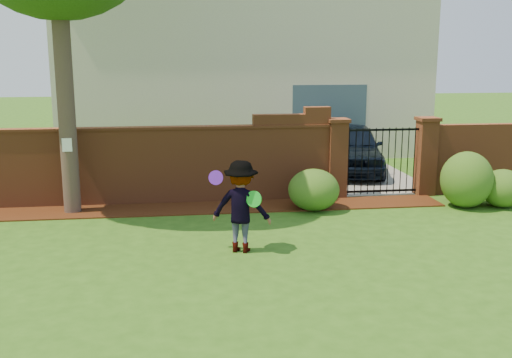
{
  "coord_description": "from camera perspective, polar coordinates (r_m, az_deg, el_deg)",
  "views": [
    {
      "loc": [
        -1.32,
        -9.45,
        3.36
      ],
      "look_at": [
        0.13,
        1.4,
        1.05
      ],
      "focal_mm": 41.8,
      "sensor_mm": 36.0,
      "label": 1
    }
  ],
  "objects": [
    {
      "name": "shrub_middle",
      "position": [
        13.97,
        19.51,
        -0.06
      ],
      "size": [
        1.14,
        1.14,
        1.26
      ],
      "primitive_type": "ellipsoid",
      "color": "#245419",
      "rests_on": "ground"
    },
    {
      "name": "car",
      "position": [
        17.17,
        9.17,
        2.84
      ],
      "size": [
        2.45,
        4.35,
        1.4
      ],
      "primitive_type": "imported",
      "rotation": [
        0.0,
        0.0,
        -0.2
      ],
      "color": "black",
      "rests_on": "ground"
    },
    {
      "name": "paper_notice",
      "position": [
        13.0,
        -17.64,
        3.12
      ],
      "size": [
        0.2,
        0.01,
        0.28
      ],
      "primitive_type": "cube",
      "color": "white",
      "rests_on": "tree"
    },
    {
      "name": "pillar_left",
      "position": [
        14.17,
        7.75,
        2.03
      ],
      "size": [
        0.5,
        0.5,
        1.88
      ],
      "color": "brown",
      "rests_on": "ground"
    },
    {
      "name": "brick_wall",
      "position": [
        13.69,
        -10.37,
        1.48
      ],
      "size": [
        8.7,
        0.31,
        2.16
      ],
      "color": "brown",
      "rests_on": "ground"
    },
    {
      "name": "driveway",
      "position": [
        18.42,
        7.71,
        1.31
      ],
      "size": [
        3.2,
        8.0,
        0.01
      ],
      "primitive_type": "cube",
      "color": "gray",
      "rests_on": "ground"
    },
    {
      "name": "brick_wall_return",
      "position": [
        15.81,
        22.59,
        1.86
      ],
      "size": [
        4.0,
        0.25,
        1.7
      ],
      "primitive_type": "cube",
      "color": "brown",
      "rests_on": "ground"
    },
    {
      "name": "man",
      "position": [
        10.17,
        -1.5,
        -2.69
      ],
      "size": [
        1.17,
        0.91,
        1.59
      ],
      "primitive_type": "imported",
      "rotation": [
        0.0,
        0.0,
        2.79
      ],
      "color": "gray",
      "rests_on": "ground"
    },
    {
      "name": "frisbee_green",
      "position": [
        9.95,
        -0.2,
        -1.93
      ],
      "size": [
        0.27,
        0.21,
        0.28
      ],
      "primitive_type": "cylinder",
      "rotation": [
        1.43,
        0.0,
        -0.59
      ],
      "color": "green",
      "rests_on": "man"
    },
    {
      "name": "ground",
      "position": [
        10.12,
        0.34,
        -7.51
      ],
      "size": [
        80.0,
        80.0,
        0.01
      ],
      "primitive_type": "cube",
      "color": "#2D5916",
      "rests_on": "ground"
    },
    {
      "name": "frisbee_purple",
      "position": [
        10.01,
        -3.87,
        0.13
      ],
      "size": [
        0.26,
        0.12,
        0.25
      ],
      "primitive_type": "cylinder",
      "rotation": [
        1.36,
        0.0,
        -0.21
      ],
      "color": "#631EBE",
      "rests_on": "man"
    },
    {
      "name": "shrub_left",
      "position": [
        13.01,
        5.54,
        -1.03
      ],
      "size": [
        1.12,
        1.12,
        0.91
      ],
      "primitive_type": "ellipsoid",
      "color": "#245419",
      "rests_on": "ground"
    },
    {
      "name": "iron_gate",
      "position": [
        14.51,
        11.93,
        1.7
      ],
      "size": [
        1.78,
        0.03,
        1.6
      ],
      "color": "black",
      "rests_on": "ground"
    },
    {
      "name": "house",
      "position": [
        21.58,
        -1.45,
        11.38
      ],
      "size": [
        12.4,
        6.4,
        6.3
      ],
      "color": "beige",
      "rests_on": "ground"
    },
    {
      "name": "shrub_right",
      "position": [
        14.33,
        22.55,
        -0.83
      ],
      "size": [
        0.96,
        0.96,
        0.85
      ],
      "primitive_type": "ellipsoid",
      "color": "#245419",
      "rests_on": "ground"
    },
    {
      "name": "mulch_bed",
      "position": [
        13.23,
        -5.75,
        -2.8
      ],
      "size": [
        11.1,
        1.08,
        0.03
      ],
      "primitive_type": "cube",
      "color": "#361809",
      "rests_on": "ground"
    },
    {
      "name": "pillar_right",
      "position": [
        14.9,
        15.95,
        2.16
      ],
      "size": [
        0.5,
        0.5,
        1.88
      ],
      "color": "brown",
      "rests_on": "ground"
    }
  ]
}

